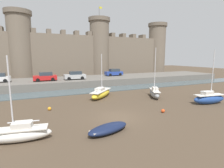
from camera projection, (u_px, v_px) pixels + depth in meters
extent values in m
plane|color=#4C3D2D|center=(118.00, 117.00, 16.99)|extent=(160.00, 160.00, 0.00)
cube|color=#47565B|center=(82.00, 91.00, 29.47)|extent=(80.00, 4.50, 0.10)
cube|color=#666059|center=(74.00, 82.00, 35.92)|extent=(71.71, 10.00, 1.39)
cube|color=#706354|center=(64.00, 57.00, 45.68)|extent=(59.71, 2.80, 11.41)
cylinder|color=#706354|center=(21.00, 49.00, 41.41)|extent=(5.34, 5.34, 15.39)
cylinder|color=#675B4D|center=(18.00, 12.00, 40.14)|extent=(5.98, 5.98, 1.00)
cylinder|color=#706354|center=(100.00, 50.00, 49.34)|extent=(5.34, 5.34, 15.39)
cylinder|color=#675B4D|center=(99.00, 20.00, 48.08)|extent=(5.98, 5.98, 1.00)
cylinder|color=#4C4742|center=(99.00, 12.00, 47.77)|extent=(0.10, 0.10, 3.00)
cube|color=yellow|center=(101.00, 8.00, 47.76)|extent=(0.80, 0.04, 0.50)
cylinder|color=#706354|center=(157.00, 51.00, 57.28)|extent=(5.34, 5.34, 15.39)
cylinder|color=#675B4D|center=(158.00, 25.00, 56.01)|extent=(5.98, 5.98, 1.00)
cube|color=#6A5E4F|center=(0.00, 29.00, 39.24)|extent=(1.10, 2.52, 1.10)
cube|color=#6A5E4F|center=(34.00, 31.00, 41.98)|extent=(1.10, 2.52, 1.10)
cube|color=#6A5E4F|center=(49.00, 32.00, 43.35)|extent=(1.10, 2.52, 1.10)
cube|color=#6A5E4F|center=(63.00, 32.00, 44.72)|extent=(1.10, 2.52, 1.10)
cube|color=#6A5E4F|center=(76.00, 33.00, 46.08)|extent=(1.10, 2.52, 1.10)
cube|color=#6A5E4F|center=(89.00, 34.00, 47.45)|extent=(1.10, 2.52, 1.10)
cube|color=#6A5E4F|center=(112.00, 35.00, 50.19)|extent=(1.10, 2.52, 1.10)
cube|color=#6A5E4F|center=(122.00, 36.00, 51.56)|extent=(1.10, 2.52, 1.10)
cube|color=#6A5E4F|center=(132.00, 36.00, 52.93)|extent=(1.10, 2.52, 1.10)
cube|color=#6A5E4F|center=(142.00, 37.00, 54.30)|extent=(1.10, 2.52, 1.10)
ellipsoid|color=gray|center=(154.00, 94.00, 25.18)|extent=(2.87, 4.36, 1.09)
cube|color=silver|center=(155.00, 90.00, 25.11)|extent=(2.49, 3.82, 0.08)
cube|color=silver|center=(155.00, 89.00, 24.75)|extent=(1.16, 1.40, 0.44)
cylinder|color=silver|center=(155.00, 69.00, 24.85)|extent=(0.10, 0.10, 5.98)
cylinder|color=silver|center=(155.00, 87.00, 24.60)|extent=(0.92, 1.78, 0.08)
ellipsoid|color=#234793|center=(209.00, 99.00, 21.70)|extent=(4.51, 1.91, 1.17)
cube|color=silver|center=(209.00, 95.00, 21.61)|extent=(3.96, 1.64, 0.08)
cube|color=silver|center=(207.00, 93.00, 21.49)|extent=(1.33, 1.01, 0.44)
cylinder|color=silver|center=(213.00, 73.00, 21.25)|extent=(0.10, 0.10, 5.44)
cylinder|color=silver|center=(207.00, 91.00, 21.42)|extent=(1.96, 0.36, 0.08)
ellipsoid|color=yellow|center=(101.00, 94.00, 25.08)|extent=(4.88, 5.03, 1.04)
cube|color=silver|center=(101.00, 91.00, 25.01)|extent=(4.26, 4.40, 0.08)
cube|color=silver|center=(100.00, 89.00, 24.58)|extent=(1.77, 1.79, 0.44)
cylinder|color=silver|center=(102.00, 72.00, 24.86)|extent=(0.10, 0.10, 5.17)
cylinder|color=silver|center=(100.00, 88.00, 24.42)|extent=(1.77, 1.86, 0.08)
ellipsoid|color=#141E3D|center=(108.00, 129.00, 13.40)|extent=(3.80, 2.23, 0.68)
ellipsoid|color=navy|center=(108.00, 128.00, 13.39)|extent=(3.10, 1.78, 0.37)
cube|color=beige|center=(111.00, 126.00, 13.55)|extent=(0.49, 1.14, 0.06)
cube|color=beige|center=(93.00, 133.00, 12.51)|extent=(0.46, 0.78, 0.08)
ellipsoid|color=silver|center=(18.00, 135.00, 12.02)|extent=(4.62, 1.98, 0.93)
cube|color=silver|center=(17.00, 129.00, 11.95)|extent=(4.06, 1.70, 0.08)
cube|color=silver|center=(22.00, 125.00, 11.99)|extent=(1.37, 1.01, 0.44)
cylinder|color=silver|center=(10.00, 93.00, 11.51)|extent=(0.10, 0.10, 4.96)
cylinder|color=silver|center=(24.00, 122.00, 11.99)|extent=(2.00, 0.41, 0.08)
sphere|color=#E04C1E|center=(163.00, 111.00, 18.27)|extent=(0.39, 0.39, 0.39)
sphere|color=orange|center=(49.00, 109.00, 19.04)|extent=(0.38, 0.38, 0.38)
cylinder|color=black|center=(5.00, 81.00, 30.03)|extent=(0.64, 0.18, 0.64)
cylinder|color=black|center=(7.00, 80.00, 31.56)|extent=(0.64, 0.18, 0.64)
cube|color=#263F99|center=(114.00, 73.00, 41.04)|extent=(4.11, 1.72, 0.80)
cube|color=#2D3842|center=(114.00, 70.00, 41.00)|extent=(2.26, 1.50, 0.64)
cylinder|color=black|center=(110.00, 75.00, 39.81)|extent=(0.64, 0.18, 0.64)
cylinder|color=black|center=(107.00, 74.00, 41.34)|extent=(0.64, 0.18, 0.64)
cylinder|color=black|center=(120.00, 74.00, 40.83)|extent=(0.64, 0.18, 0.64)
cylinder|color=black|center=(117.00, 74.00, 42.37)|extent=(0.64, 0.18, 0.64)
cube|color=#B2B5B7|center=(75.00, 76.00, 34.17)|extent=(4.11, 1.72, 0.80)
cube|color=#2D3842|center=(75.00, 73.00, 34.12)|extent=(2.26, 1.50, 0.64)
cylinder|color=black|center=(69.00, 79.00, 32.94)|extent=(0.64, 0.18, 0.64)
cylinder|color=black|center=(68.00, 78.00, 34.47)|extent=(0.64, 0.18, 0.64)
cylinder|color=black|center=(82.00, 78.00, 33.96)|extent=(0.64, 0.18, 0.64)
cylinder|color=black|center=(80.00, 77.00, 35.49)|extent=(0.64, 0.18, 0.64)
cube|color=red|center=(45.00, 78.00, 32.11)|extent=(4.11, 1.72, 0.80)
cube|color=#2D3842|center=(46.00, 74.00, 32.07)|extent=(2.26, 1.50, 0.64)
cylinder|color=black|center=(38.00, 80.00, 30.88)|extent=(0.64, 0.18, 0.64)
cylinder|color=black|center=(38.00, 79.00, 32.41)|extent=(0.64, 0.18, 0.64)
cylinder|color=black|center=(53.00, 79.00, 31.90)|extent=(0.64, 0.18, 0.64)
cylinder|color=black|center=(52.00, 78.00, 33.44)|extent=(0.64, 0.18, 0.64)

